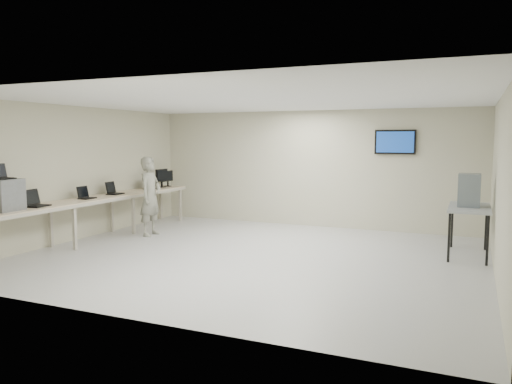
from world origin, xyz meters
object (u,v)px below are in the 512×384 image
at_px(side_table, 469,210).
at_px(equipment_box, 4,195).
at_px(workbench, 95,201).
at_px(soldier, 150,196).

bearing_deg(side_table, equipment_box, -152.86).
height_order(workbench, side_table, side_table).
bearing_deg(workbench, equipment_box, -91.69).
xyz_separation_m(equipment_box, side_table, (7.25, 3.72, -0.34)).
bearing_deg(equipment_box, soldier, 72.53).
bearing_deg(soldier, equipment_box, 162.30).
relative_size(equipment_box, side_table, 0.36).
bearing_deg(soldier, workbench, 137.97).
xyz_separation_m(workbench, equipment_box, (-0.06, -2.13, 0.34)).
distance_m(soldier, side_table, 6.47).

